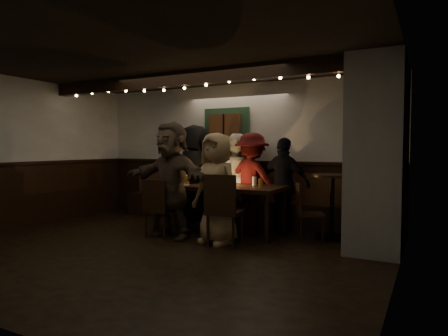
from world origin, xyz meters
The scene contains 13 objects.
room centered at (1.07, 1.42, 1.07)m, with size 6.02×5.01×2.62m.
dining_table centered at (0.18, 1.40, 0.71)m, with size 2.18×0.93×0.94m.
chair_near_left centered at (-0.44, 0.57, 0.51)m, with size 0.43×0.43×0.91m.
chair_near_right centered at (0.72, 0.54, 0.58)m, with size 0.52×0.52×1.03m.
chair_end centered at (1.64, 1.42, 0.49)m, with size 0.52×0.52×0.86m.
high_top centered at (1.96, 1.78, 0.63)m, with size 0.62×0.62×0.99m.
person_a centered at (-0.74, 2.15, 0.91)m, with size 0.89×0.58×1.83m, color black.
person_b centered at (-0.41, 2.13, 0.78)m, with size 0.57×0.37×1.55m, color black.
person_c centered at (0.11, 2.17, 0.83)m, with size 0.80×0.62×1.65m, color silver.
person_d centered at (0.50, 2.05, 0.83)m, with size 1.07×0.61×1.66m, color #410B0B.
person_e centered at (1.11, 2.03, 0.78)m, with size 0.92×0.38×1.57m, color black.
person_f centered at (-0.26, 0.69, 0.90)m, with size 1.67×0.53×1.80m, color #413427.
person_g centered at (0.55, 0.68, 0.81)m, with size 0.79×0.51×1.61m, color tan.
Camera 1 is at (3.32, -4.37, 1.40)m, focal length 32.00 mm.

